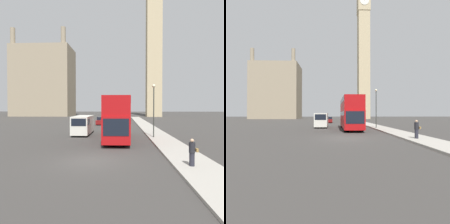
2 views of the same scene
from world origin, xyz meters
The scene contains 9 objects.
ground_plane centered at (0.00, 0.00, 0.00)m, with size 300.00×300.00×0.00m, color #383533.
sidewalk_strip centered at (6.36, 0.00, 0.07)m, with size 2.72×120.00×0.15m.
clock_tower centered at (13.43, 65.53, 35.82)m, with size 5.68×5.85×69.90m.
building_block_distant centered at (-28.51, 70.45, 13.31)m, with size 21.97×14.44×32.31m.
red_double_decker_bus centered at (1.54, 9.28, 2.50)m, with size 2.49×10.66×4.49m.
white_van centered at (-2.89, 13.38, 1.27)m, with size 2.03×6.06×2.35m.
pedestrian centered at (6.01, -1.51, 0.92)m, with size 0.50×0.34×1.54m.
street_lamp centered at (5.53, 10.25, 3.98)m, with size 0.36×0.36×5.84m.
parked_sedan centered at (-2.04, 29.14, 0.69)m, with size 1.82×4.71×1.52m.
Camera 2 is at (-1.01, -15.95, 2.17)m, focal length 28.00 mm.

